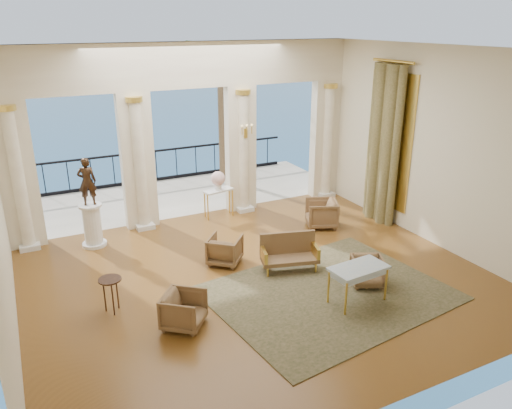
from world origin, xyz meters
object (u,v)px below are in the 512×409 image
armchair_a (184,309)px  console_table (218,194)px  armchair_b (368,270)px  settee (289,252)px  armchair_d (225,249)px  game_table (359,271)px  armchair_c (321,212)px  pedestal (93,226)px  statue (87,181)px  side_table (110,284)px

armchair_a → console_table: 5.14m
armchair_b → settee: settee is taller
armchair_d → armchair_b: bearing=176.7°
console_table → game_table: bearing=-95.0°
armchair_c → pedestal: 5.59m
game_table → pedestal: size_ratio=1.09×
statue → armchair_a: bearing=113.6°
console_table → armchair_c: bearing=-52.9°
armchair_d → console_table: (0.93, 2.59, 0.29)m
armchair_a → side_table: size_ratio=1.03×
settee → console_table: size_ratio=1.51×
settee → statue: 4.79m
armchair_a → game_table: bearing=-63.4°
pedestal → statue: bearing=135.0°
armchair_c → side_table: 5.85m
settee → game_table: 1.80m
game_table → console_table: (-0.64, 5.17, -0.03)m
armchair_b → side_table: (-4.76, 1.27, 0.26)m
armchair_a → settee: 2.86m
settee → console_table: bearing=108.5°
armchair_b → statue: bearing=162.0°
armchair_c → pedestal: pedestal is taller
armchair_b → game_table: 0.81m
armchair_a → armchair_d: armchair_a is taller
armchair_d → armchair_a: bearing=91.5°
armchair_d → side_table: (-2.59, -0.87, 0.23)m
armchair_b → armchair_d: (-2.17, 2.14, 0.03)m
armchair_b → statue: size_ratio=0.57×
console_table → armchair_a: bearing=-131.3°
armchair_d → settee: (1.10, -0.86, 0.05)m
statue → console_table: 3.48m
settee → console_table: 3.47m
game_table → statue: bearing=125.2°
armchair_d → side_table: bearing=59.9°
armchair_c → armchair_d: 3.12m
armchair_c → armchair_b: bearing=8.2°
armchair_a → settee: (2.67, 1.03, 0.05)m
armchair_b → game_table: (-0.59, -0.44, 0.34)m
armchair_a → console_table: size_ratio=0.81×
settee → pedestal: 4.64m
armchair_a → armchair_d: bearing=-0.8°
game_table → statue: 6.28m
armchair_b → game_table: bearing=-117.7°
armchair_d → side_table: 2.74m
armchair_b → settee: (-1.07, 1.27, 0.07)m
armchair_b → console_table: 4.90m
armchair_c → pedestal: (-5.41, 1.41, 0.11)m
armchair_d → settee: settee is taller
armchair_a → armchair_c: size_ratio=0.89×
armchair_c → statue: bearing=-80.3°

